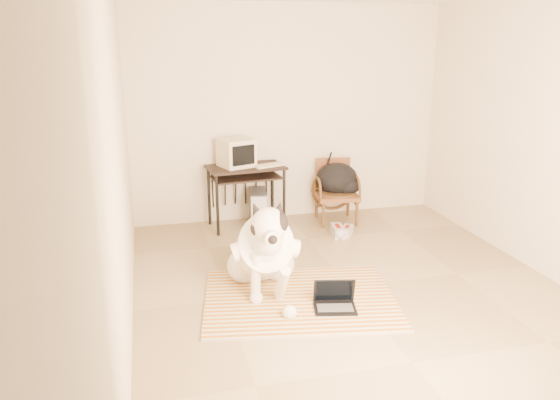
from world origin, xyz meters
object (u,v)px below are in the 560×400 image
object	(u,v)px
backpack	(339,180)
crt_monitor	(236,153)
laptop	(335,301)
pc_tower	(258,208)
dog	(264,251)
rattan_chair	(336,191)
computer_desk	(246,175)

from	to	relation	value
backpack	crt_monitor	bearing A→B (deg)	176.18
laptop	crt_monitor	bearing A→B (deg)	100.60
crt_monitor	pc_tower	bearing A→B (deg)	-5.59
crt_monitor	pc_tower	world-z (taller)	crt_monitor
pc_tower	dog	bearing A→B (deg)	-100.06
backpack	laptop	bearing A→B (deg)	-110.39
laptop	backpack	size ratio (longest dim) A/B	0.73
laptop	rattan_chair	world-z (taller)	rattan_chair
computer_desk	crt_monitor	size ratio (longest dim) A/B	2.07
crt_monitor	pc_tower	size ratio (longest dim) A/B	0.94
dog	backpack	xyz separation A→B (m)	(1.37, 1.76, 0.15)
pc_tower	backpack	size ratio (longest dim) A/B	0.90
computer_desk	backpack	distance (m)	1.20
laptop	crt_monitor	distance (m)	2.57
laptop	pc_tower	xyz separation A→B (m)	(-0.19, 2.36, 0.14)
laptop	backpack	world-z (taller)	backpack
dog	laptop	world-z (taller)	dog
laptop	backpack	bearing A→B (deg)	69.61
backpack	dog	bearing A→B (deg)	-127.77
backpack	pc_tower	bearing A→B (deg)	176.62
computer_desk	pc_tower	distance (m)	0.46
laptop	rattan_chair	bearing A→B (deg)	70.38
dog	rattan_chair	distance (m)	2.21
computer_desk	backpack	bearing A→B (deg)	-2.71
pc_tower	rattan_chair	bearing A→B (deg)	-3.28
computer_desk	backpack	xyz separation A→B (m)	(1.19, -0.06, -0.12)
dog	rattan_chair	world-z (taller)	dog
pc_tower	rattan_chair	xyz separation A→B (m)	(1.01, -0.06, 0.17)
computer_desk	pc_tower	world-z (taller)	computer_desk
dog	pc_tower	world-z (taller)	dog
dog	crt_monitor	size ratio (longest dim) A/B	2.92
laptop	rattan_chair	size ratio (longest dim) A/B	0.52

